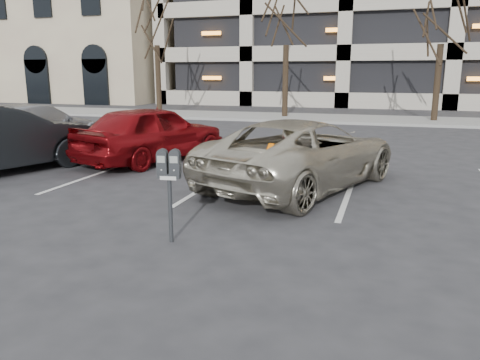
% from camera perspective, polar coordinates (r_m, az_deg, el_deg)
% --- Properties ---
extents(ground, '(140.00, 140.00, 0.00)m').
position_cam_1_polar(ground, '(7.87, 1.83, -3.67)').
color(ground, '#28282B').
rests_on(ground, ground).
extents(sidewalk, '(80.00, 4.00, 0.12)m').
position_cam_1_polar(sidewalk, '(23.45, 12.69, 7.27)').
color(sidewalk, gray).
rests_on(sidewalk, ground).
extents(stall_lines, '(16.90, 5.20, 0.00)m').
position_cam_1_polar(stall_lines, '(10.40, -2.12, 0.48)').
color(stall_lines, silver).
rests_on(stall_lines, ground).
extents(office_building, '(26.00, 16.20, 15.00)m').
position_cam_1_polar(office_building, '(48.09, -22.32, 18.28)').
color(office_building, tan).
rests_on(office_building, ground).
extents(tree_a, '(3.60, 3.60, 8.17)m').
position_cam_1_polar(tree_a, '(26.44, -10.29, 20.69)').
color(tree_a, black).
rests_on(tree_a, ground).
extents(parking_meter, '(0.33, 0.17, 1.25)m').
position_cam_1_polar(parking_meter, '(6.23, -8.64, 0.85)').
color(parking_meter, black).
rests_on(parking_meter, ground).
extents(suv_silver, '(3.86, 5.39, 1.37)m').
position_cam_1_polar(suv_silver, '(9.42, 7.62, 3.25)').
color(suv_silver, beige).
rests_on(suv_silver, ground).
extents(car_red, '(2.92, 4.62, 1.46)m').
position_cam_1_polar(car_red, '(12.32, -10.64, 5.65)').
color(car_red, maroon).
rests_on(car_red, ground).
extents(car_silver, '(2.06, 4.91, 1.41)m').
position_cam_1_polar(car_silver, '(14.62, -23.92, 5.79)').
color(car_silver, '#A8ABB0').
rests_on(car_silver, ground).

